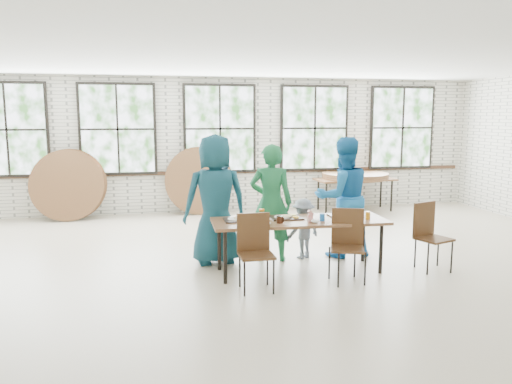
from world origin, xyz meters
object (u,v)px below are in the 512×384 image
storage_table (355,181)px  chair_near_right (347,239)px  chair_near_left (255,245)px  dining_table (299,223)px

storage_table → chair_near_right: bearing=-117.3°
chair_near_left → dining_table: bearing=35.8°
chair_near_right → storage_table: chair_near_right is taller
dining_table → chair_near_right: 0.71m
dining_table → storage_table: bearing=59.9°
dining_table → chair_near_left: (-0.74, -0.54, -0.13)m
chair_near_left → chair_near_right: (1.26, 0.07, 0.00)m
chair_near_right → storage_table: bearing=86.6°
chair_near_left → storage_table: (3.28, 4.69, 0.13)m
dining_table → chair_near_left: bearing=-142.4°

